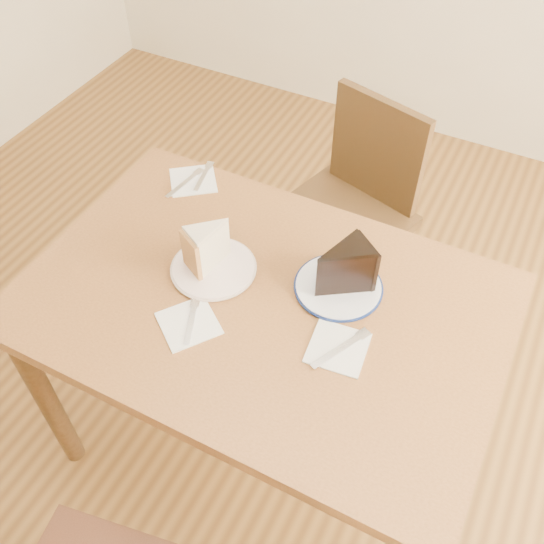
{
  "coord_description": "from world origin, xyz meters",
  "views": [
    {
      "loc": [
        0.46,
        -0.85,
        1.93
      ],
      "look_at": [
        0.0,
        0.05,
        0.8
      ],
      "focal_mm": 40.0,
      "sensor_mm": 36.0,
      "label": 1
    }
  ],
  "objects_px": {
    "table": "(262,323)",
    "chocolate_cake": "(340,271)",
    "carrot_cake": "(211,246)",
    "chair_far": "(348,210)",
    "plate_navy": "(338,287)",
    "plate_cream": "(214,268)"
  },
  "relations": [
    {
      "from": "table",
      "to": "plate_cream",
      "type": "bearing_deg",
      "value": 169.05
    },
    {
      "from": "chair_far",
      "to": "carrot_cake",
      "type": "height_order",
      "value": "carrot_cake"
    },
    {
      "from": "plate_cream",
      "to": "plate_navy",
      "type": "xyz_separation_m",
      "value": [
        0.32,
        0.09,
        0.0
      ]
    },
    {
      "from": "plate_cream",
      "to": "plate_navy",
      "type": "relative_size",
      "value": 0.99
    },
    {
      "from": "table",
      "to": "plate_navy",
      "type": "height_order",
      "value": "plate_navy"
    },
    {
      "from": "carrot_cake",
      "to": "chair_far",
      "type": "bearing_deg",
      "value": 105.69
    },
    {
      "from": "carrot_cake",
      "to": "chocolate_cake",
      "type": "distance_m",
      "value": 0.33
    },
    {
      "from": "plate_cream",
      "to": "chocolate_cake",
      "type": "distance_m",
      "value": 0.33
    },
    {
      "from": "plate_cream",
      "to": "table",
      "type": "bearing_deg",
      "value": -10.95
    },
    {
      "from": "chair_far",
      "to": "plate_navy",
      "type": "height_order",
      "value": "chair_far"
    },
    {
      "from": "table",
      "to": "plate_cream",
      "type": "height_order",
      "value": "plate_cream"
    },
    {
      "from": "table",
      "to": "plate_cream",
      "type": "relative_size",
      "value": 5.58
    },
    {
      "from": "plate_navy",
      "to": "carrot_cake",
      "type": "relative_size",
      "value": 1.9
    },
    {
      "from": "table",
      "to": "chair_far",
      "type": "xyz_separation_m",
      "value": [
        -0.02,
        0.69,
        -0.17
      ]
    },
    {
      "from": "table",
      "to": "chair_far",
      "type": "relative_size",
      "value": 1.39
    },
    {
      "from": "table",
      "to": "chocolate_cake",
      "type": "height_order",
      "value": "chocolate_cake"
    },
    {
      "from": "plate_navy",
      "to": "chocolate_cake",
      "type": "distance_m",
      "value": 0.07
    },
    {
      "from": "table",
      "to": "plate_navy",
      "type": "relative_size",
      "value": 5.54
    },
    {
      "from": "chair_far",
      "to": "plate_navy",
      "type": "xyz_separation_m",
      "value": [
        0.18,
        -0.57,
        0.28
      ]
    },
    {
      "from": "plate_navy",
      "to": "chocolate_cake",
      "type": "bearing_deg",
      "value": -74.13
    },
    {
      "from": "plate_navy",
      "to": "table",
      "type": "bearing_deg",
      "value": -142.61
    },
    {
      "from": "carrot_cake",
      "to": "chocolate_cake",
      "type": "bearing_deg",
      "value": 40.01
    }
  ]
}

